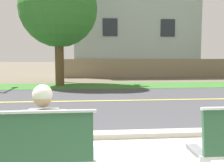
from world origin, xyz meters
The scene contains 10 objects.
ground_plane centered at (0.00, 8.00, 0.00)m, with size 140.00×140.00×0.00m, color #665B4C.
curb_edge centered at (0.00, 2.35, 0.06)m, with size 44.00×0.30×0.11m, color #ADA89E.
street_asphalt centered at (0.00, 6.50, 0.00)m, with size 52.00×8.00×0.01m, color #424247.
road_centre_line centered at (0.00, 6.50, 0.01)m, with size 48.00×0.14×0.01m, color #E0CC4C.
far_verge_grass centered at (0.00, 11.20, 0.01)m, with size 48.00×2.80×0.02m, color #38702D.
bench_left centered at (-1.44, 0.38, 0.45)m, with size 1.74×0.48×1.01m.
seated_person_grey centered at (-1.17, 0.54, 0.68)m, with size 0.52×0.68×1.25m.
shade_tree_left centered at (-2.10, 11.55, 4.45)m, with size 4.15×4.15×6.85m.
garden_wall centered at (3.76, 16.65, 0.70)m, with size 13.00×0.36×1.40m, color gray.
house_across_street centered at (3.13, 19.85, 3.74)m, with size 10.50×6.91×7.39m.
Camera 1 is at (-0.65, -2.42, 1.56)m, focal length 40.88 mm.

